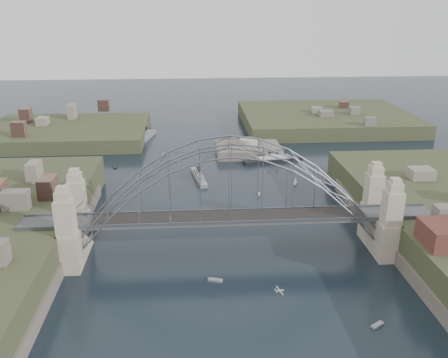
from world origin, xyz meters
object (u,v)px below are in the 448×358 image
at_px(bridge, 230,199).
at_px(naval_cruiser_near, 199,177).
at_px(fort_island, 248,155).
at_px(naval_cruiser_far, 146,137).
at_px(ocean_liner, 273,160).

distance_m(bridge, naval_cruiser_near, 47.67).
height_order(bridge, fort_island, bridge).
bearing_deg(naval_cruiser_far, fort_island, -31.26).
distance_m(naval_cruiser_near, ocean_liner, 28.73).
xyz_separation_m(naval_cruiser_far, ocean_liner, (44.07, -31.93, -0.18)).
relative_size(bridge, ocean_liner, 4.14).
xyz_separation_m(bridge, ocean_liner, (19.19, 60.46, -11.56)).
bearing_deg(ocean_liner, naval_cruiser_near, -149.57).
relative_size(fort_island, naval_cruiser_near, 1.35).
bearing_deg(naval_cruiser_near, naval_cruiser_far, 112.55).
relative_size(naval_cruiser_far, ocean_liner, 0.90).
bearing_deg(ocean_liner, naval_cruiser_far, 144.07).
height_order(bridge, ocean_liner, bridge).
distance_m(naval_cruiser_near, naval_cruiser_far, 50.33).
distance_m(fort_island, naval_cruiser_near, 29.84).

